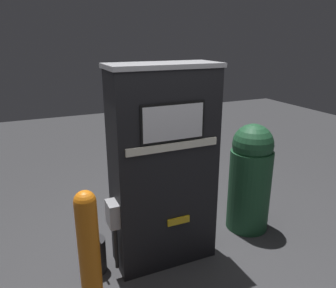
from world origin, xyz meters
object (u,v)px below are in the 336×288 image
Objects in this scene: trash_bin at (250,177)px; squeegee_bucket at (94,255)px; safety_bollard at (90,256)px; gas_pump at (163,168)px.

trash_bin is 1.86m from squeegee_bucket.
safety_bollard reaches higher than squeegee_bucket.
squeegee_bucket is (0.12, 0.57, -0.42)m from safety_bollard.
safety_bollard is at bearing -148.08° from gas_pump.
gas_pump is 1.71× the size of safety_bollard.
safety_bollard is 0.72m from squeegee_bucket.
gas_pump reaches higher than squeegee_bucket.
gas_pump reaches higher than safety_bollard.
gas_pump is 1.16m from trash_bin.
squeegee_bucket is (-1.80, -0.05, -0.46)m from trash_bin.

